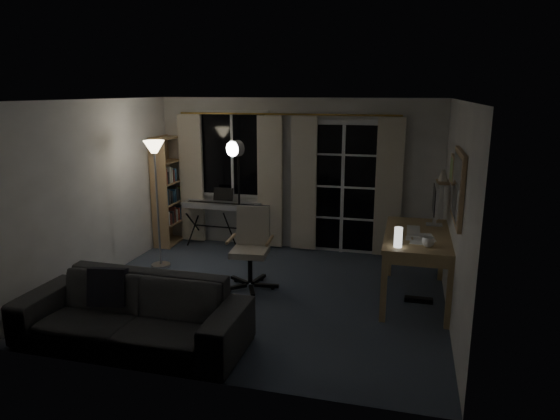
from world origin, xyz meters
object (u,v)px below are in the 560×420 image
object	(u,v)px
bookshelf	(168,193)
mug	(428,241)
keyboard_piano	(221,206)
desk	(418,242)
monitor	(436,201)
torchiere_lamp	(155,166)
office_chair	(252,240)
sofa	(131,302)
studio_light	(236,162)

from	to	relation	value
bookshelf	mug	bearing A→B (deg)	-25.46
keyboard_piano	desk	world-z (taller)	keyboard_piano
keyboard_piano	monitor	world-z (taller)	monitor
torchiere_lamp	mug	world-z (taller)	torchiere_lamp
torchiere_lamp	desk	size ratio (longest dim) A/B	1.18
office_chair	monitor	distance (m)	2.39
sofa	bookshelf	bearing A→B (deg)	111.45
keyboard_piano	studio_light	xyz separation A→B (m)	(0.41, -0.39, 0.78)
keyboard_piano	mug	size ratio (longest dim) A/B	9.23
studio_light	bookshelf	bearing A→B (deg)	-174.16
bookshelf	office_chair	size ratio (longest dim) A/B	1.71
keyboard_piano	studio_light	bearing A→B (deg)	-42.21
desk	mug	distance (m)	0.54
bookshelf	office_chair	bearing A→B (deg)	-37.97
office_chair	desk	size ratio (longest dim) A/B	0.67
keyboard_piano	monitor	bearing A→B (deg)	-13.97
bookshelf	studio_light	world-z (taller)	studio_light
studio_light	sofa	world-z (taller)	studio_light
mug	keyboard_piano	bearing A→B (deg)	149.52
bookshelf	desk	distance (m)	4.24
office_chair	monitor	bearing A→B (deg)	7.62
torchiere_lamp	studio_light	distance (m)	1.18
torchiere_lamp	office_chair	xyz separation A→B (m)	(1.52, -0.34, -0.86)
monitor	sofa	size ratio (longest dim) A/B	0.26
office_chair	studio_light	bearing A→B (deg)	113.54
torchiere_lamp	sofa	world-z (taller)	torchiere_lamp
studio_light	sofa	xyz separation A→B (m)	(-0.12, -2.85, -1.02)
torchiere_lamp	mug	distance (m)	3.81
bookshelf	torchiere_lamp	world-z (taller)	torchiere_lamp
torchiere_lamp	monitor	xyz separation A→B (m)	(3.79, 0.18, -0.32)
torchiere_lamp	studio_light	bearing A→B (deg)	35.99
sofa	monitor	bearing A→B (deg)	39.24
torchiere_lamp	sofa	xyz separation A→B (m)	(0.83, -2.16, -1.02)
monitor	mug	world-z (taller)	monitor
bookshelf	monitor	bearing A→B (deg)	-13.37
torchiere_lamp	office_chair	world-z (taller)	torchiere_lamp
torchiere_lamp	monitor	bearing A→B (deg)	2.71
bookshelf	studio_light	distance (m)	1.56
keyboard_piano	office_chair	xyz separation A→B (m)	(0.97, -1.42, -0.07)
keyboard_piano	bookshelf	bearing A→B (deg)	178.11
bookshelf	sofa	world-z (taller)	bookshelf
desk	sofa	size ratio (longest dim) A/B	0.67
desk	sofa	bearing A→B (deg)	-145.60
desk	sofa	xyz separation A→B (m)	(-2.76, -1.89, -0.28)
sofa	keyboard_piano	bearing A→B (deg)	95.91
torchiere_lamp	office_chair	bearing A→B (deg)	-12.55
studio_light	sofa	bearing A→B (deg)	-68.30
studio_light	sofa	size ratio (longest dim) A/B	0.79
torchiere_lamp	monitor	size ratio (longest dim) A/B	3.05
keyboard_piano	monitor	xyz separation A→B (m)	(3.24, -0.90, 0.46)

